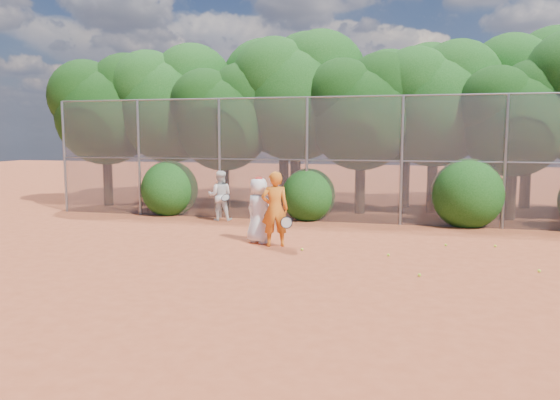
# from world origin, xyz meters

# --- Properties ---
(ground) EXTENTS (80.00, 80.00, 0.00)m
(ground) POSITION_xyz_m (0.00, 0.00, 0.00)
(ground) COLOR #A34424
(ground) RESTS_ON ground
(fence_back) EXTENTS (20.05, 0.09, 4.03)m
(fence_back) POSITION_xyz_m (-0.12, 6.00, 2.05)
(fence_back) COLOR gray
(fence_back) RESTS_ON ground
(tree_0) EXTENTS (4.38, 3.81, 6.00)m
(tree_0) POSITION_xyz_m (-9.44, 8.04, 3.93)
(tree_0) COLOR black
(tree_0) RESTS_ON ground
(tree_1) EXTENTS (4.64, 4.03, 6.35)m
(tree_1) POSITION_xyz_m (-6.94, 8.54, 4.16)
(tree_1) COLOR black
(tree_1) RESTS_ON ground
(tree_2) EXTENTS (3.99, 3.47, 5.47)m
(tree_2) POSITION_xyz_m (-4.45, 7.83, 3.58)
(tree_2) COLOR black
(tree_2) RESTS_ON ground
(tree_3) EXTENTS (4.89, 4.26, 6.70)m
(tree_3) POSITION_xyz_m (-1.94, 8.84, 4.40)
(tree_3) COLOR black
(tree_3) RESTS_ON ground
(tree_4) EXTENTS (4.19, 3.64, 5.73)m
(tree_4) POSITION_xyz_m (0.55, 8.24, 3.76)
(tree_4) COLOR black
(tree_4) RESTS_ON ground
(tree_5) EXTENTS (4.51, 3.92, 6.17)m
(tree_5) POSITION_xyz_m (3.06, 9.04, 4.05)
(tree_5) COLOR black
(tree_5) RESTS_ON ground
(tree_6) EXTENTS (3.86, 3.36, 5.29)m
(tree_6) POSITION_xyz_m (5.55, 8.03, 3.47)
(tree_6) COLOR black
(tree_6) RESTS_ON ground
(tree_9) EXTENTS (4.83, 4.20, 6.62)m
(tree_9) POSITION_xyz_m (-7.94, 10.84, 4.34)
(tree_9) COLOR black
(tree_9) RESTS_ON ground
(tree_10) EXTENTS (5.15, 4.48, 7.06)m
(tree_10) POSITION_xyz_m (-2.93, 11.05, 4.63)
(tree_10) COLOR black
(tree_10) RESTS_ON ground
(tree_11) EXTENTS (4.64, 4.03, 6.35)m
(tree_11) POSITION_xyz_m (2.06, 10.64, 4.16)
(tree_11) COLOR black
(tree_11) RESTS_ON ground
(tree_12) EXTENTS (5.02, 4.37, 6.88)m
(tree_12) POSITION_xyz_m (6.56, 11.24, 4.51)
(tree_12) COLOR black
(tree_12) RESTS_ON ground
(bush_0) EXTENTS (2.00, 2.00, 2.00)m
(bush_0) POSITION_xyz_m (-6.00, 6.30, 1.00)
(bush_0) COLOR #124110
(bush_0) RESTS_ON ground
(bush_1) EXTENTS (1.80, 1.80, 1.80)m
(bush_1) POSITION_xyz_m (-1.00, 6.30, 0.90)
(bush_1) COLOR #124110
(bush_1) RESTS_ON ground
(bush_2) EXTENTS (2.20, 2.20, 2.20)m
(bush_2) POSITION_xyz_m (4.00, 6.30, 1.10)
(bush_2) COLOR #124110
(bush_2) RESTS_ON ground
(player_yellow) EXTENTS (0.91, 0.65, 1.90)m
(player_yellow) POSITION_xyz_m (-0.96, 1.84, 0.95)
(player_yellow) COLOR orange
(player_yellow) RESTS_ON ground
(player_teen) EXTENTS (0.99, 0.88, 1.74)m
(player_teen) POSITION_xyz_m (-1.48, 2.15, 0.86)
(player_teen) COLOR white
(player_teen) RESTS_ON ground
(player_white) EXTENTS (0.92, 0.82, 1.64)m
(player_white) POSITION_xyz_m (-3.77, 5.40, 0.82)
(player_white) COLOR white
(player_white) RESTS_ON ground
(ball_0) EXTENTS (0.07, 0.07, 0.07)m
(ball_0) POSITION_xyz_m (1.90, 1.34, 0.03)
(ball_0) COLOR #B9DF28
(ball_0) RESTS_ON ground
(ball_1) EXTENTS (0.07, 0.07, 0.07)m
(ball_1) POSITION_xyz_m (4.45, 3.06, 0.03)
(ball_1) COLOR #B9DF28
(ball_1) RESTS_ON ground
(ball_2) EXTENTS (0.07, 0.07, 0.07)m
(ball_2) POSITION_xyz_m (2.60, -0.36, 0.03)
(ball_2) COLOR #B9DF28
(ball_2) RESTS_ON ground
(ball_3) EXTENTS (0.07, 0.07, 0.07)m
(ball_3) POSITION_xyz_m (4.98, 0.59, 0.03)
(ball_3) COLOR #B9DF28
(ball_3) RESTS_ON ground
(ball_4) EXTENTS (0.07, 0.07, 0.07)m
(ball_4) POSITION_xyz_m (-0.18, 1.45, 0.03)
(ball_4) COLOR #B9DF28
(ball_4) RESTS_ON ground
(ball_5) EXTENTS (0.07, 0.07, 0.07)m
(ball_5) POSITION_xyz_m (3.24, 2.87, 0.03)
(ball_5) COLOR #B9DF28
(ball_5) RESTS_ON ground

